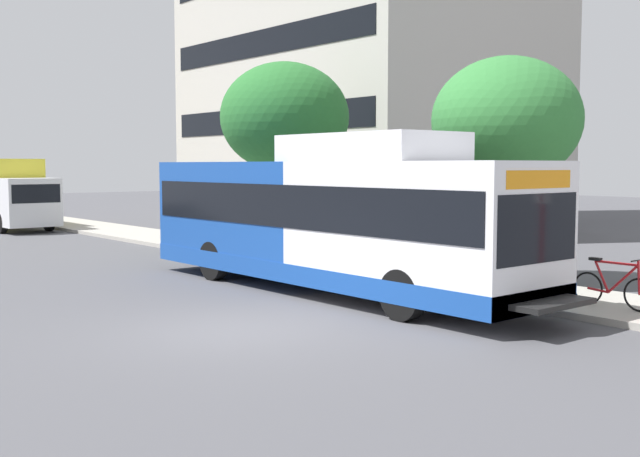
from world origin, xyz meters
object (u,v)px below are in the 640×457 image
Objects in this scene: bicycle_parked at (613,287)px; street_tree_mid_block at (285,118)px; street_tree_near_stop at (506,121)px; box_truck_background at (8,192)px; transit_bus at (329,219)px.

street_tree_mid_block is (1.59, 12.89, 4.00)m from bicycle_parked.
bicycle_parked is 0.28× the size of street_tree_mid_block.
bicycle_parked is 0.32× the size of street_tree_near_stop.
box_truck_background is at bearing 99.52° from street_tree_near_stop.
street_tree_mid_block is at bearing 90.20° from street_tree_near_stop.
street_tree_mid_block is 16.57m from box_truck_background.
transit_bus is at bearing 155.03° from street_tree_near_stop.
street_tree_mid_block is at bearing -75.34° from box_truck_background.
street_tree_near_stop reaches higher than bicycle_parked.
transit_bus reaches higher than bicycle_parked.
street_tree_near_stop is 0.88× the size of street_tree_mid_block.
box_truck_background is (-0.04, 22.91, 0.04)m from transit_bus.
street_tree_mid_block reaches higher than street_tree_near_stop.
bicycle_parked is (2.50, -5.78, -1.14)m from transit_bus.
transit_bus is at bearing 113.41° from bicycle_parked.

